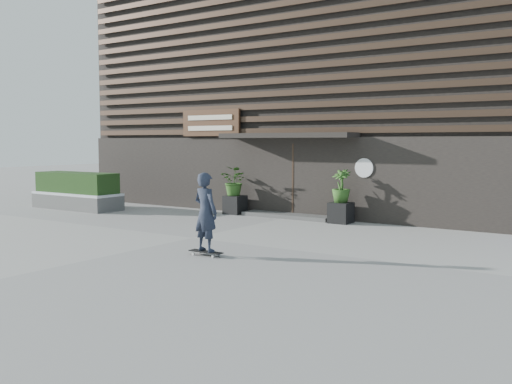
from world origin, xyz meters
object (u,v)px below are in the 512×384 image
Objects in this scene: skateboarder at (206,212)px; planter_pot_left at (235,205)px; raised_bed at (77,202)px; planter_pot_right at (341,213)px.

planter_pot_left is at bearing 120.98° from skateboarder.
raised_bed is at bearing 155.96° from skateboarder.
planter_pot_right is at bearing 0.00° from planter_pot_left.
planter_pot_left is 6.98m from skateboarder.
planter_pot_left is 3.80m from planter_pot_right.
planter_pot_right is (3.80, 0.00, 0.00)m from planter_pot_left.
raised_bed is (-9.30, -1.91, -0.05)m from planter_pot_right.
skateboarder is at bearing -24.04° from raised_bed.
planter_pot_left and planter_pot_right have the same top height.
skateboarder is at bearing -92.13° from planter_pot_right.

